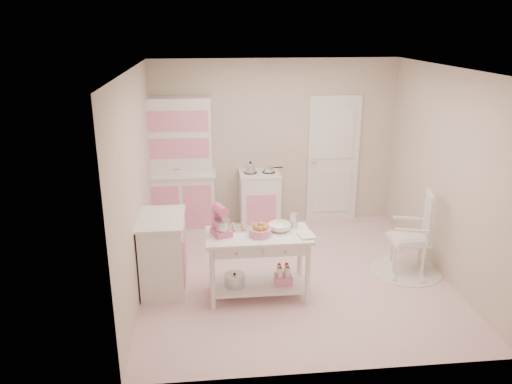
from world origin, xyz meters
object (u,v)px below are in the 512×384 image
Objects in this scene: stand_mixer at (221,221)px; stove at (260,201)px; hutch at (180,166)px; work_table at (258,265)px; bread_basket at (261,232)px; rocking_chair at (409,232)px; base_cabinet at (163,253)px.

stove is at bearing 50.10° from stand_mixer.
hutch is 2.41m from work_table.
rocking_chair is at bearing 13.75° from bread_basket.
hutch is at bearing 82.32° from stand_mixer.
stove reaches higher than bread_basket.
base_cabinet is 1.26m from bread_basket.
stove is 0.84× the size of rocking_chair.
work_table is (0.96, -2.12, -0.64)m from hutch.
stove is 0.77× the size of work_table.
bread_basket is (0.02, -0.05, 0.45)m from work_table.
hutch is 2.26× the size of base_cabinet.
stand_mixer is at bearing -107.93° from stove.
hutch reaches higher than bread_basket.
bread_basket is at bearing -96.03° from stove.
hutch is 1.89× the size of rocking_chair.
base_cabinet is (-0.16, -1.79, -0.58)m from hutch.
rocking_chair is (3.12, 0.10, 0.09)m from base_cabinet.
rocking_chair is 3.24× the size of stand_mixer.
bread_basket is at bearing -150.12° from rocking_chair.
stand_mixer reaches higher than base_cabinet.
bread_basket is at bearing -68.20° from work_table.
work_table is at bearing 111.80° from bread_basket.
stand_mixer is at bearing 177.27° from work_table.
rocking_chair is 2.06m from bread_basket.
base_cabinet is at bearing -162.04° from rocking_chair.
stove is 2.71× the size of stand_mixer.
rocking_chair is (1.76, -1.64, 0.09)m from stove.
work_table is at bearing -96.72° from stove.
work_table is at bearing -16.64° from base_cabinet.
work_table is at bearing -65.77° from hutch.
stand_mixer reaches higher than rocking_chair.
stove is 1.00× the size of base_cabinet.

